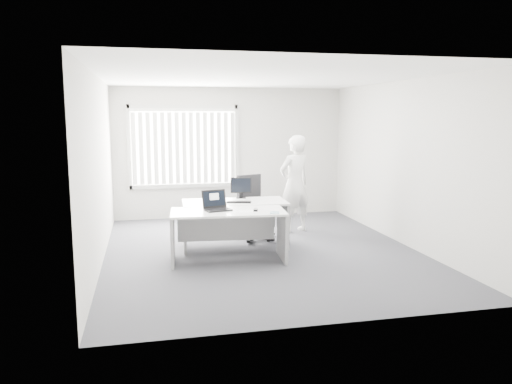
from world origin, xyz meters
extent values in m
plane|color=#56575E|center=(0.00, 0.00, 0.00)|extent=(6.00, 6.00, 0.00)
cube|color=beige|center=(0.00, 3.00, 1.40)|extent=(5.00, 0.02, 2.80)
cube|color=beige|center=(0.00, -3.00, 1.40)|extent=(5.00, 0.02, 2.80)
cube|color=beige|center=(-2.50, 0.00, 1.40)|extent=(0.02, 6.00, 2.80)
cube|color=beige|center=(2.50, 0.00, 1.40)|extent=(0.02, 6.00, 2.80)
cube|color=white|center=(0.00, 0.00, 2.80)|extent=(5.00, 6.00, 0.02)
cube|color=#B9BAB5|center=(-1.00, 2.96, 1.55)|extent=(2.32, 0.06, 1.76)
cube|color=white|center=(-0.63, -0.44, 0.77)|extent=(1.77, 0.95, 0.03)
cube|color=#9E9EA1|center=(-1.46, -0.37, 0.37)|extent=(0.11, 0.74, 0.75)
cube|color=#9E9EA1|center=(0.21, -0.51, 0.37)|extent=(0.11, 0.74, 0.75)
cube|color=white|center=(-0.38, 0.35, 0.77)|extent=(1.76, 0.88, 0.03)
cube|color=#9E9EA1|center=(-1.22, 0.38, 0.38)|extent=(0.08, 0.74, 0.75)
cube|color=#9E9EA1|center=(0.45, 0.31, 0.38)|extent=(0.08, 0.74, 0.75)
cylinder|color=black|center=(0.09, 0.81, 0.04)|extent=(0.84, 0.84, 0.09)
cylinder|color=black|center=(0.09, 0.81, 0.25)|extent=(0.08, 0.08, 0.50)
cube|color=black|center=(0.09, 0.81, 0.50)|extent=(0.65, 0.65, 0.08)
cube|color=black|center=(0.00, 1.02, 0.85)|extent=(0.47, 0.23, 0.60)
imported|color=white|center=(0.94, 1.24, 0.92)|extent=(0.78, 0.65, 1.84)
cube|color=white|center=(-0.33, -0.54, 0.78)|extent=(0.34, 0.27, 0.00)
cube|color=white|center=(0.02, -0.75, 0.79)|extent=(0.18, 0.22, 0.01)
cube|color=black|center=(-0.34, 0.20, 0.79)|extent=(0.42, 0.23, 0.02)
camera|label=1|loc=(-1.83, -7.74, 2.20)|focal=35.00mm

